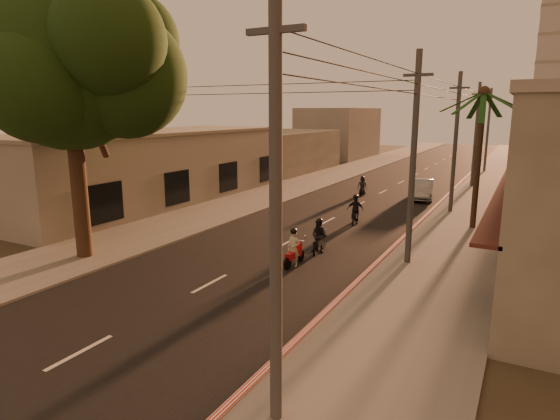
# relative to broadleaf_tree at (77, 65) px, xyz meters

# --- Properties ---
(ground) EXTENTS (160.00, 160.00, 0.00)m
(ground) POSITION_rel_broadleaf_tree_xyz_m (6.61, -2.14, -8.48)
(ground) COLOR #383023
(ground) RESTS_ON ground
(road) EXTENTS (10.00, 140.00, 0.02)m
(road) POSITION_rel_broadleaf_tree_xyz_m (6.61, 17.86, -8.47)
(road) COLOR black
(road) RESTS_ON ground
(sidewalk_right) EXTENTS (5.00, 140.00, 0.12)m
(sidewalk_right) POSITION_rel_broadleaf_tree_xyz_m (14.11, 17.86, -8.42)
(sidewalk_right) COLOR slate
(sidewalk_right) RESTS_ON ground
(sidewalk_left) EXTENTS (5.00, 140.00, 0.12)m
(sidewalk_left) POSITION_rel_broadleaf_tree_xyz_m (-0.89, 17.86, -8.42)
(sidewalk_left) COLOR slate
(sidewalk_left) RESTS_ON ground
(curb_stripe) EXTENTS (0.20, 60.00, 0.20)m
(curb_stripe) POSITION_rel_broadleaf_tree_xyz_m (11.71, 12.86, -8.38)
(curb_stripe) COLOR red
(curb_stripe) RESTS_ON ground
(left_building) EXTENTS (8.20, 24.20, 5.20)m
(left_building) POSITION_rel_broadleaf_tree_xyz_m (-7.37, 11.86, -5.88)
(left_building) COLOR gray
(left_building) RESTS_ON ground
(broadleaf_tree) EXTENTS (9.60, 8.70, 12.10)m
(broadleaf_tree) POSITION_rel_broadleaf_tree_xyz_m (0.00, 0.00, 0.00)
(broadleaf_tree) COLOR black
(broadleaf_tree) RESTS_ON ground
(palm_tree) EXTENTS (5.00, 5.00, 8.20)m
(palm_tree) POSITION_rel_broadleaf_tree_xyz_m (14.61, 13.86, -1.33)
(palm_tree) COLOR black
(palm_tree) RESTS_ON ground
(utility_poles) EXTENTS (1.20, 48.26, 9.00)m
(utility_poles) POSITION_rel_broadleaf_tree_xyz_m (12.81, 17.86, -1.94)
(utility_poles) COLOR #38383A
(utility_poles) RESTS_ON ground
(filler_left_near) EXTENTS (8.00, 14.00, 4.40)m
(filler_left_near) POSITION_rel_broadleaf_tree_xyz_m (-7.39, 31.86, -6.28)
(filler_left_near) COLOR gray
(filler_left_near) RESTS_ON ground
(filler_left_far) EXTENTS (8.00, 14.00, 7.00)m
(filler_left_far) POSITION_rel_broadleaf_tree_xyz_m (-7.39, 49.86, -4.98)
(filler_left_far) COLOR gray
(filler_left_far) RESTS_ON ground
(scooter_red) EXTENTS (0.65, 1.74, 1.71)m
(scooter_red) POSITION_rel_broadleaf_tree_xyz_m (8.53, 3.31, -7.73)
(scooter_red) COLOR black
(scooter_red) RESTS_ON ground
(scooter_mid_a) EXTENTS (0.89, 1.73, 1.70)m
(scooter_mid_a) POSITION_rel_broadleaf_tree_xyz_m (8.72, 5.63, -7.71)
(scooter_mid_a) COLOR black
(scooter_mid_a) RESTS_ON ground
(scooter_mid_b) EXTENTS (1.14, 1.79, 1.78)m
(scooter_mid_b) POSITION_rel_broadleaf_tree_xyz_m (8.26, 12.07, -7.67)
(scooter_mid_b) COLOR black
(scooter_mid_b) RESTS_ON ground
(scooter_far_a) EXTENTS (0.90, 1.61, 1.58)m
(scooter_far_a) POSITION_rel_broadleaf_tree_xyz_m (5.58, 21.46, -7.76)
(scooter_far_a) COLOR black
(scooter_far_a) RESTS_ON ground
(parked_car) EXTENTS (2.99, 5.01, 1.49)m
(parked_car) POSITION_rel_broadleaf_tree_xyz_m (10.12, 22.10, -7.73)
(parked_car) COLOR gray
(parked_car) RESTS_ON ground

